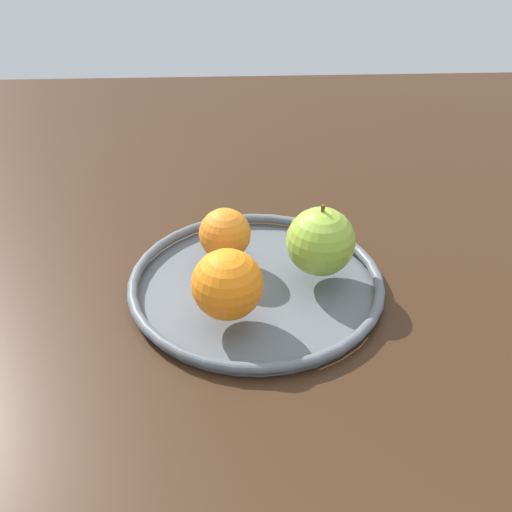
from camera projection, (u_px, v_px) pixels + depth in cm
name	position (u px, v px, depth cm)	size (l,w,h in cm)	color
ground_plane	(256.00, 303.00, 75.80)	(153.42, 153.42, 4.00)	#342011
fruit_bowl	(256.00, 283.00, 74.16)	(29.99, 29.99, 1.80)	#53585E
apple	(321.00, 241.00, 72.58)	(8.06, 8.06, 8.86)	#8CB236
orange_front_right	(225.00, 234.00, 75.56)	(6.28, 6.28, 6.28)	orange
orange_front_left	(227.00, 284.00, 66.12)	(7.67, 7.67, 7.67)	orange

